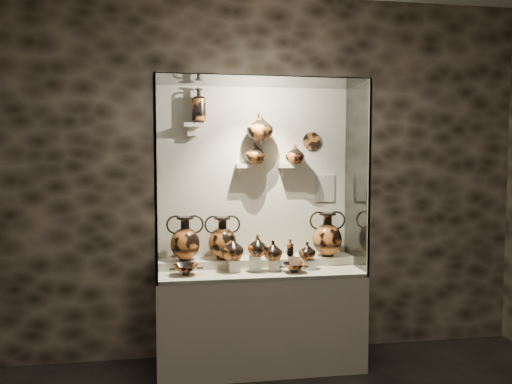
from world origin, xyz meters
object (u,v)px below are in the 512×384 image
amphora_right (327,234)px  jug_a (232,248)px  lekythos_small (290,247)px  ovoid_vase_c (295,154)px  amphora_left (185,239)px  jug_b (258,246)px  kylix_left (186,269)px  jug_c (273,250)px  ovoid_vase_a (256,153)px  amphora_mid (222,238)px  ovoid_vase_b (260,127)px  kylix_right (294,267)px  lekythos_tall (199,104)px  jug_e (307,251)px

amphora_right → jug_a: amphora_right is taller
lekythos_small → ovoid_vase_c: size_ratio=0.92×
amphora_left → ovoid_vase_c: bearing=-2.3°
amphora_left → ovoid_vase_c: (0.97, 0.07, 0.72)m
jug_b → kylix_left: bearing=-156.1°
jug_c → ovoid_vase_a: (-0.10, 0.27, 0.81)m
amphora_mid → lekythos_small: (0.55, -0.21, -0.05)m
lekythos_small → ovoid_vase_b: (-0.22, 0.24, 1.01)m
lekythos_small → ovoid_vase_b: ovoid_vase_b is taller
kylix_left → kylix_right: 0.88m
amphora_mid → lekythos_tall: (-0.19, 0.08, 1.15)m
amphora_right → ovoid_vase_a: ovoid_vase_a is taller
amphora_mid → kylix_left: bearing=-121.4°
jug_b → kylix_left: size_ratio=0.67×
kylix_right → lekythos_small: bearing=117.3°
amphora_right → jug_e: bearing=-154.2°
amphora_right → ovoid_vase_b: size_ratio=1.61×
lekythos_small → kylix_left: (-0.86, -0.03, -0.15)m
amphora_mid → ovoid_vase_c: bearing=27.1°
ovoid_vase_a → ovoid_vase_c: 0.35m
kylix_right → lekythos_tall: size_ratio=0.71×
lekythos_small → ovoid_vase_a: 0.86m
jug_c → ovoid_vase_a: size_ratio=0.88×
amphora_left → lekythos_tall: 1.16m
lekythos_small → ovoid_vase_b: size_ratio=0.66×
lekythos_small → kylix_left: bearing=-170.0°
jug_b → ovoid_vase_c: (0.38, 0.27, 0.76)m
lekythos_small → ovoid_vase_c: (0.10, 0.27, 0.77)m
jug_e → lekythos_small: (-0.15, -0.03, 0.04)m
jug_b → ovoid_vase_c: 0.89m
jug_a → ovoid_vase_c: size_ratio=1.14×
jug_a → ovoid_vase_b: bearing=36.8°
lekythos_tall → ovoid_vase_b: 0.56m
jug_a → jug_b: jug_b is taller
ovoid_vase_b → amphora_mid: bearing=160.8°
amphora_right → lekythos_small: (-0.38, -0.20, -0.06)m
amphora_left → ovoid_vase_a: 0.95m
jug_c → ovoid_vase_b: (-0.07, 0.24, 1.04)m
lekythos_small → ovoid_vase_b: 1.06m
jug_c → kylix_right: size_ratio=0.71×
jug_b → jug_e: size_ratio=1.15×
amphora_mid → lekythos_small: size_ratio=2.30×
jug_e → lekythos_tall: (-0.89, 0.26, 1.25)m
jug_b → ovoid_vase_a: (0.02, 0.27, 0.76)m
jug_e → ovoid_vase_b: 1.14m
jug_e → lekythos_tall: bearing=179.1°
amphora_left → jug_a: bearing=-31.4°
ovoid_vase_b → ovoid_vase_c: size_ratio=1.39×
lekythos_small → ovoid_vase_a: (-0.25, 0.27, 0.78)m
kylix_left → ovoid_vase_a: 1.15m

